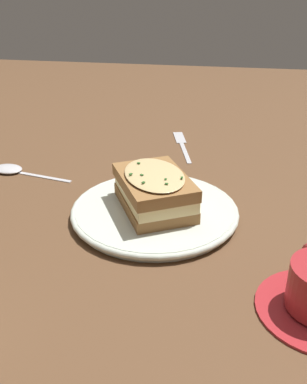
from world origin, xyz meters
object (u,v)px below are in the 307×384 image
at_px(dinner_plate, 154,211).
at_px(sandwich, 153,191).
at_px(spoon, 12,170).
at_px(fork, 181,143).

distance_m(dinner_plate, sandwich, 0.04).
xyz_separation_m(sandwich, spoon, (0.30, -0.13, -0.04)).
distance_m(dinner_plate, fork, 0.33).
distance_m(fork, spoon, 0.37).
relative_size(dinner_plate, spoon, 1.57).
height_order(dinner_plate, spoon, dinner_plate).
bearing_deg(spoon, dinner_plate, -100.90).
bearing_deg(dinner_plate, sandwich, 76.65).
bearing_deg(fork, dinner_plate, -105.97).
xyz_separation_m(dinner_plate, spoon, (0.30, -0.12, -0.00)).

